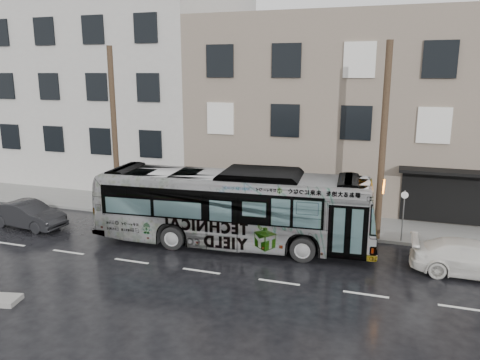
% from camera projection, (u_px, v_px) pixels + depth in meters
% --- Properties ---
extents(ground, '(120.00, 120.00, 0.00)m').
position_uv_depth(ground, '(223.00, 249.00, 21.05)').
color(ground, black).
rests_on(ground, ground).
extents(sidewalk, '(90.00, 3.60, 0.15)m').
position_uv_depth(sidewalk, '(254.00, 217.00, 25.57)').
color(sidewalk, gray).
rests_on(sidewalk, ground).
extents(building_taupe, '(20.00, 12.00, 11.00)m').
position_uv_depth(building_taupe, '(364.00, 109.00, 30.02)').
color(building_taupe, '#7C6D5F').
rests_on(building_taupe, ground).
extents(building_grey, '(26.00, 15.00, 16.00)m').
position_uv_depth(building_grey, '(76.00, 70.00, 37.94)').
color(building_grey, '#BBB8B1').
rests_on(building_grey, ground).
extents(utility_pole_front, '(0.30, 0.30, 9.00)m').
position_uv_depth(utility_pole_front, '(383.00, 144.00, 21.05)').
color(utility_pole_front, '#453422').
rests_on(utility_pole_front, sidewalk).
extents(utility_pole_rear, '(0.30, 0.30, 9.00)m').
position_uv_depth(utility_pole_rear, '(114.00, 131.00, 25.37)').
color(utility_pole_rear, '#453422').
rests_on(utility_pole_rear, sidewalk).
extents(sign_post, '(0.06, 0.06, 2.40)m').
position_uv_depth(sign_post, '(403.00, 216.00, 21.46)').
color(sign_post, slate).
rests_on(sign_post, sidewalk).
extents(bus, '(12.94, 3.97, 3.55)m').
position_uv_depth(bus, '(233.00, 207.00, 21.29)').
color(bus, '#B2B2B2').
rests_on(bus, ground).
extents(white_sedan, '(4.69, 1.97, 1.35)m').
position_uv_depth(white_sedan, '(473.00, 259.00, 18.27)').
color(white_sedan, silver).
rests_on(white_sedan, ground).
extents(dark_sedan, '(4.20, 1.79, 1.35)m').
position_uv_depth(dark_sedan, '(28.00, 215.00, 23.93)').
color(dark_sedan, black).
rests_on(dark_sedan, ground).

